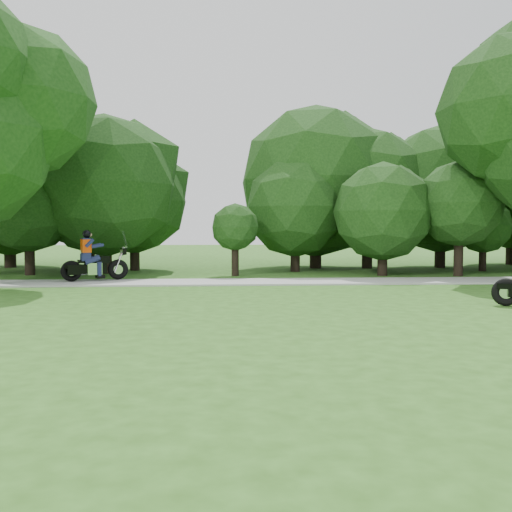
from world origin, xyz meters
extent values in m
plane|color=#2B5317|center=(0.00, 0.00, 0.00)|extent=(100.00, 100.00, 0.00)
cube|color=#A1A19C|center=(0.00, 8.00, 0.03)|extent=(60.00, 2.20, 0.06)
cylinder|color=black|center=(-9.94, 11.82, 0.83)|extent=(0.41, 0.41, 1.66)
sphere|color=black|center=(-9.94, 11.82, 3.02)|extent=(4.20, 4.20, 4.20)
cylinder|color=black|center=(-5.96, 14.09, 0.80)|extent=(0.44, 0.44, 1.59)
sphere|color=black|center=(-5.96, 14.09, 3.17)|extent=(4.84, 4.84, 4.84)
cylinder|color=black|center=(1.30, 12.89, 0.71)|extent=(0.42, 0.42, 1.42)
sphere|color=black|center=(1.30, 12.89, 2.87)|extent=(4.46, 4.46, 4.46)
cylinder|color=black|center=(-8.29, 15.46, 0.90)|extent=(0.46, 0.46, 1.80)
sphere|color=black|center=(-8.29, 15.46, 3.51)|extent=(5.26, 5.26, 5.26)
cylinder|color=black|center=(-12.34, 16.32, 0.90)|extent=(0.56, 0.56, 1.80)
sphere|color=black|center=(-12.34, 16.32, 4.13)|extent=(7.16, 7.16, 7.16)
cylinder|color=black|center=(-1.44, 10.88, 0.68)|extent=(0.30, 0.30, 1.36)
sphere|color=black|center=(-1.44, 10.88, 1.99)|extent=(1.95, 1.95, 1.95)
cylinder|color=black|center=(-6.96, 12.53, 0.88)|extent=(0.51, 0.51, 1.76)
sphere|color=black|center=(-6.96, 12.53, 3.76)|extent=(6.15, 6.15, 6.15)
cylinder|color=black|center=(8.71, 14.85, 0.90)|extent=(0.51, 0.51, 1.80)
sphere|color=black|center=(8.71, 14.85, 3.83)|extent=(6.25, 6.25, 6.25)
cylinder|color=black|center=(5.06, 14.75, 0.90)|extent=(0.50, 0.50, 1.80)
sphere|color=black|center=(5.06, 14.75, 3.75)|extent=(6.00, 6.00, 6.00)
cylinder|color=black|center=(4.60, 10.61, 0.66)|extent=(0.40, 0.40, 1.31)
sphere|color=black|center=(4.60, 10.61, 2.64)|extent=(4.08, 4.08, 4.08)
cylinder|color=black|center=(9.81, 12.65, 0.62)|extent=(0.33, 0.33, 1.24)
sphere|color=#184012|center=(9.81, 12.65, 2.06)|extent=(2.52, 2.52, 2.52)
cylinder|color=black|center=(2.58, 14.97, 0.90)|extent=(0.57, 0.57, 1.80)
sphere|color=black|center=(2.58, 14.97, 4.18)|extent=(7.32, 7.32, 7.32)
cylinder|color=black|center=(13.30, 16.78, 0.90)|extent=(0.49, 0.49, 1.80)
sphere|color=black|center=(13.30, 16.78, 3.65)|extent=(5.70, 5.70, 5.70)
cylinder|color=black|center=(7.61, 10.16, 0.90)|extent=(0.38, 0.38, 1.80)
sphere|color=black|center=(7.61, 10.16, 2.94)|extent=(3.52, 3.52, 3.52)
sphere|color=#184012|center=(-8.74, 7.30, 6.20)|extent=(5.12, 5.12, 5.12)
torus|color=black|center=(5.18, 1.61, 0.35)|extent=(0.73, 0.42, 0.70)
torus|color=black|center=(-7.35, 8.29, 0.43)|extent=(0.77, 0.48, 0.75)
torus|color=black|center=(-5.82, 8.91, 0.43)|extent=(0.77, 0.48, 0.75)
cube|color=black|center=(-6.77, 8.52, 0.49)|extent=(1.20, 0.69, 0.34)
cube|color=silver|center=(-6.62, 8.59, 0.49)|extent=(0.61, 0.53, 0.43)
cube|color=black|center=(-6.37, 8.69, 0.81)|extent=(0.64, 0.51, 0.28)
cube|color=black|center=(-6.89, 8.47, 0.77)|extent=(0.64, 0.53, 0.11)
cylinder|color=silver|center=(-5.78, 8.93, 0.81)|extent=(0.41, 0.20, 0.96)
cylinder|color=silver|center=(-5.61, 9.00, 1.27)|extent=(0.29, 0.65, 0.04)
cube|color=black|center=(-7.22, 8.09, 0.49)|extent=(0.46, 0.29, 0.36)
cube|color=black|center=(-7.39, 8.52, 0.49)|extent=(0.46, 0.29, 0.36)
cube|color=#1D244F|center=(-6.89, 8.47, 0.92)|extent=(0.45, 0.50, 0.26)
cube|color=#1D244F|center=(-6.87, 8.48, 1.30)|extent=(0.43, 0.52, 0.60)
cube|color=#FF4705|center=(-6.87, 8.48, 1.32)|extent=(0.47, 0.57, 0.47)
sphere|color=black|center=(-6.84, 8.49, 1.75)|extent=(0.30, 0.30, 0.30)
camera|label=1|loc=(-2.10, -12.34, 2.03)|focal=40.00mm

